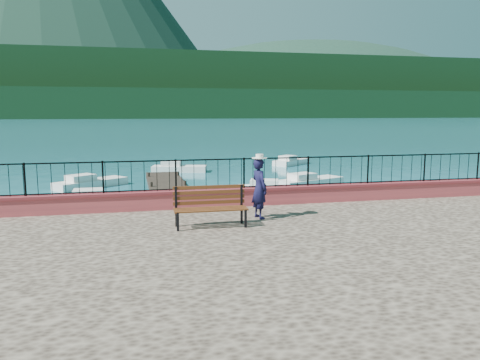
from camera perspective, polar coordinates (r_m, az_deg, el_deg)
name	(u,v)px	position (r m, az deg, el deg)	size (l,w,h in m)	color
ground	(289,279)	(12.29, 5.97, -11.88)	(2000.00, 2000.00, 0.00)	#19596B
parapet	(253,196)	(15.33, 1.58, -2.00)	(28.00, 0.46, 0.58)	#C44749
railing	(253,173)	(15.21, 1.59, 0.84)	(27.00, 0.05, 0.95)	black
dock	(171,195)	(23.33, -8.36, -1.85)	(2.00, 16.00, 0.30)	#2D231C
far_forest	(137,104)	(310.96, -12.42, 9.03)	(900.00, 60.00, 18.00)	black
foothills	(136,88)	(371.34, -12.59, 10.89)	(900.00, 120.00, 44.00)	black
companion_hill	(310,115)	(613.21, 8.53, 7.86)	(448.00, 384.00, 180.00)	#142D23
park_bench	(211,215)	(12.48, -3.61, -4.28)	(1.95, 0.66, 1.08)	black
person	(259,188)	(13.36, 2.38, -1.04)	(0.63, 0.41, 1.73)	black
hat	(260,156)	(13.24, 2.40, 2.91)	(0.44, 0.44, 0.12)	white
boat_0	(102,197)	(22.13, -16.53, -2.00)	(3.75, 1.30, 0.80)	silver
boat_1	(276,187)	(24.04, 4.42, -0.88)	(4.05, 1.30, 0.80)	white
boat_2	(310,179)	(27.19, 8.54, 0.13)	(4.23, 1.30, 0.80)	silver
boat_3	(91,180)	(27.70, -17.72, -0.02)	(4.11, 1.30, 0.80)	silver
boat_4	(179,166)	(33.47, -7.41, 1.68)	(3.80, 1.30, 0.80)	silver
boat_5	(291,160)	(37.86, 6.27, 2.47)	(3.61, 1.30, 0.80)	silver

